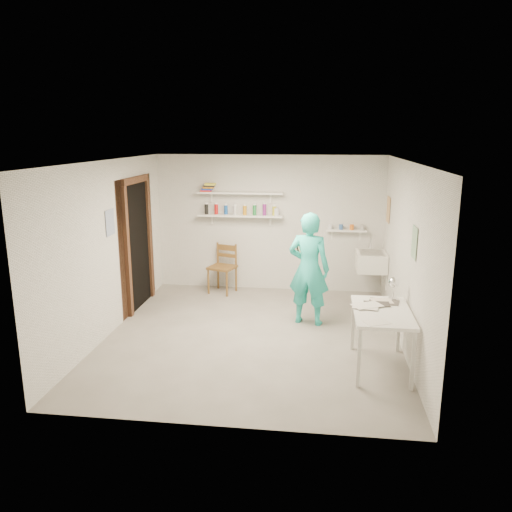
# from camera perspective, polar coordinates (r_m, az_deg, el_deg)

# --- Properties ---
(floor) EXTENTS (4.00, 4.50, 0.02)m
(floor) POSITION_cam_1_polar(r_m,az_deg,el_deg) (7.05, -0.41, -9.17)
(floor) COLOR slate
(floor) RESTS_ON ground
(ceiling) EXTENTS (4.00, 4.50, 0.02)m
(ceiling) POSITION_cam_1_polar(r_m,az_deg,el_deg) (6.50, -0.45, 10.89)
(ceiling) COLOR silver
(ceiling) RESTS_ON wall_back
(wall_back) EXTENTS (4.00, 0.02, 2.40)m
(wall_back) POSITION_cam_1_polar(r_m,az_deg,el_deg) (8.87, 1.51, 3.75)
(wall_back) COLOR silver
(wall_back) RESTS_ON ground
(wall_front) EXTENTS (4.00, 0.02, 2.40)m
(wall_front) POSITION_cam_1_polar(r_m,az_deg,el_deg) (4.53, -4.25, -6.02)
(wall_front) COLOR silver
(wall_front) RESTS_ON ground
(wall_left) EXTENTS (0.02, 4.50, 2.40)m
(wall_left) POSITION_cam_1_polar(r_m,az_deg,el_deg) (7.21, -16.46, 0.89)
(wall_left) COLOR silver
(wall_left) RESTS_ON ground
(wall_right) EXTENTS (0.02, 4.50, 2.40)m
(wall_right) POSITION_cam_1_polar(r_m,az_deg,el_deg) (6.71, 16.83, -0.06)
(wall_right) COLOR silver
(wall_right) RESTS_ON ground
(doorway_recess) EXTENTS (0.02, 0.90, 2.00)m
(doorway_recess) POSITION_cam_1_polar(r_m,az_deg,el_deg) (8.20, -13.35, 1.13)
(doorway_recess) COLOR black
(doorway_recess) RESTS_ON wall_left
(corridor_box) EXTENTS (1.40, 1.50, 2.10)m
(corridor_box) POSITION_cam_1_polar(r_m,az_deg,el_deg) (8.46, -17.88, 1.57)
(corridor_box) COLOR brown
(corridor_box) RESTS_ON ground
(door_lintel) EXTENTS (0.06, 1.05, 0.10)m
(door_lintel) POSITION_cam_1_polar(r_m,az_deg,el_deg) (8.04, -13.63, 8.46)
(door_lintel) COLOR brown
(door_lintel) RESTS_ON wall_left
(door_jamb_near) EXTENTS (0.06, 0.10, 2.00)m
(door_jamb_near) POSITION_cam_1_polar(r_m,az_deg,el_deg) (7.74, -14.49, 0.33)
(door_jamb_near) COLOR brown
(door_jamb_near) RESTS_ON ground
(door_jamb_far) EXTENTS (0.06, 0.10, 2.00)m
(door_jamb_far) POSITION_cam_1_polar(r_m,az_deg,el_deg) (8.65, -12.08, 1.84)
(door_jamb_far) COLOR brown
(door_jamb_far) RESTS_ON ground
(shelf_lower) EXTENTS (1.50, 0.22, 0.03)m
(shelf_lower) POSITION_cam_1_polar(r_m,az_deg,el_deg) (8.78, -1.82, 4.64)
(shelf_lower) COLOR white
(shelf_lower) RESTS_ON wall_back
(shelf_upper) EXTENTS (1.50, 0.22, 0.03)m
(shelf_upper) POSITION_cam_1_polar(r_m,az_deg,el_deg) (8.73, -1.84, 7.23)
(shelf_upper) COLOR white
(shelf_upper) RESTS_ON wall_back
(ledge_shelf) EXTENTS (0.70, 0.14, 0.03)m
(ledge_shelf) POSITION_cam_1_polar(r_m,az_deg,el_deg) (8.77, 10.27, 2.89)
(ledge_shelf) COLOR white
(ledge_shelf) RESTS_ON wall_back
(poster_left) EXTENTS (0.01, 0.28, 0.36)m
(poster_left) POSITION_cam_1_polar(r_m,az_deg,el_deg) (7.18, -16.33, 3.69)
(poster_left) COLOR #334C7F
(poster_left) RESTS_ON wall_left
(poster_right_a) EXTENTS (0.01, 0.34, 0.42)m
(poster_right_a) POSITION_cam_1_polar(r_m,az_deg,el_deg) (8.40, 14.88, 5.15)
(poster_right_a) COLOR #995933
(poster_right_a) RESTS_ON wall_right
(poster_right_b) EXTENTS (0.01, 0.30, 0.38)m
(poster_right_b) POSITION_cam_1_polar(r_m,az_deg,el_deg) (6.12, 17.64, 1.47)
(poster_right_b) COLOR #3F724C
(poster_right_b) RESTS_ON wall_right
(belfast_sink) EXTENTS (0.48, 0.60, 0.30)m
(belfast_sink) POSITION_cam_1_polar(r_m,az_deg,el_deg) (8.43, 13.02, -0.60)
(belfast_sink) COLOR white
(belfast_sink) RESTS_ON wall_right
(man) EXTENTS (0.68, 0.52, 1.66)m
(man) POSITION_cam_1_polar(r_m,az_deg,el_deg) (7.29, 6.06, -1.48)
(man) COLOR #28C9BB
(man) RESTS_ON ground
(wall_clock) EXTENTS (0.30, 0.10, 0.30)m
(wall_clock) POSITION_cam_1_polar(r_m,az_deg,el_deg) (7.43, 5.79, 1.03)
(wall_clock) COLOR #CCB58B
(wall_clock) RESTS_ON man
(wooden_chair) EXTENTS (0.53, 0.52, 0.92)m
(wooden_chair) POSITION_cam_1_polar(r_m,az_deg,el_deg) (8.80, -3.89, -1.30)
(wooden_chair) COLOR brown
(wooden_chair) RESTS_ON ground
(work_table) EXTENTS (0.66, 1.09, 0.73)m
(work_table) POSITION_cam_1_polar(r_m,az_deg,el_deg) (6.17, 14.04, -9.24)
(work_table) COLOR white
(work_table) RESTS_ON ground
(desk_lamp) EXTENTS (0.14, 0.14, 0.14)m
(desk_lamp) POSITION_cam_1_polar(r_m,az_deg,el_deg) (6.41, 15.50, -2.92)
(desk_lamp) COLOR silver
(desk_lamp) RESTS_ON work_table
(spray_cans) EXTENTS (1.29, 0.06, 0.17)m
(spray_cans) POSITION_cam_1_polar(r_m,az_deg,el_deg) (8.77, -1.83, 5.28)
(spray_cans) COLOR black
(spray_cans) RESTS_ON shelf_lower
(book_stack) EXTENTS (0.26, 0.14, 0.14)m
(book_stack) POSITION_cam_1_polar(r_m,az_deg,el_deg) (8.83, -5.47, 7.80)
(book_stack) COLOR red
(book_stack) RESTS_ON shelf_upper
(ledge_pots) EXTENTS (0.48, 0.07, 0.09)m
(ledge_pots) POSITION_cam_1_polar(r_m,az_deg,el_deg) (8.76, 10.29, 3.27)
(ledge_pots) COLOR silver
(ledge_pots) RESTS_ON ledge_shelf
(papers) EXTENTS (0.30, 0.22, 0.02)m
(papers) POSITION_cam_1_polar(r_m,az_deg,el_deg) (6.04, 14.25, -5.94)
(papers) COLOR silver
(papers) RESTS_ON work_table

